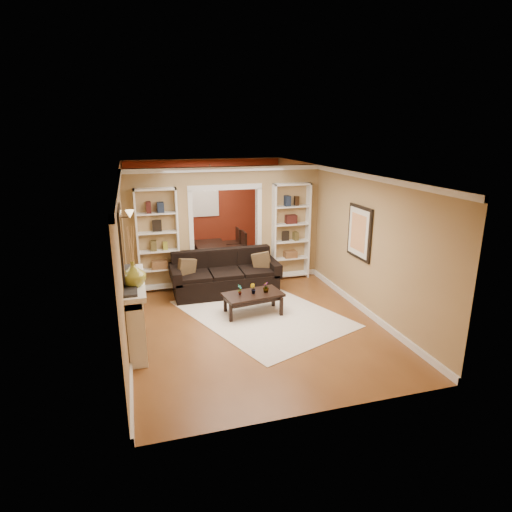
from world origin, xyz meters
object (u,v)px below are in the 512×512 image
object	(u,v)px
sofa	(225,273)
bookshelf_left	(158,241)
bookshelf_right	(291,232)
fireplace	(137,313)
coffee_table	(253,304)
dining_table	(213,254)

from	to	relation	value
sofa	bookshelf_left	xyz separation A→B (m)	(-1.36, 0.58, 0.69)
sofa	bookshelf_right	distance (m)	1.96
bookshelf_right	fireplace	bearing A→B (deg)	-145.20
bookshelf_left	coffee_table	bearing A→B (deg)	-48.22
bookshelf_right	dining_table	size ratio (longest dim) A/B	1.59
bookshelf_right	bookshelf_left	bearing A→B (deg)	180.00
coffee_table	bookshelf_left	size ratio (longest dim) A/B	0.49
coffee_table	dining_table	world-z (taller)	dining_table
bookshelf_left	dining_table	world-z (taller)	bookshelf_left
coffee_table	bookshelf_right	bearing A→B (deg)	43.09
coffee_table	bookshelf_left	bearing A→B (deg)	123.19
sofa	fireplace	xyz separation A→B (m)	(-1.90, -1.95, 0.12)
bookshelf_left	bookshelf_right	world-z (taller)	same
sofa	bookshelf_left	bearing A→B (deg)	156.95
sofa	fireplace	world-z (taller)	fireplace
coffee_table	bookshelf_left	world-z (taller)	bookshelf_left
coffee_table	dining_table	xyz separation A→B (m)	(-0.15, 3.50, 0.04)
coffee_table	fireplace	world-z (taller)	fireplace
coffee_table	dining_table	distance (m)	3.50
bookshelf_left	fireplace	distance (m)	2.65
sofa	bookshelf_right	xyz separation A→B (m)	(1.74, 0.58, 0.69)
sofa	bookshelf_right	bearing A→B (deg)	18.47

